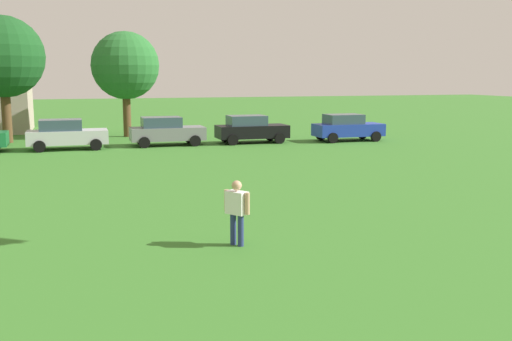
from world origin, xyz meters
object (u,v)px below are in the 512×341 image
tree_right (3,57)px  parked_car_black_3 (251,129)px  parked_car_silver_1 (66,134)px  tree_far_right (125,66)px  parked_car_gray_2 (166,131)px  parked_car_blue_4 (347,127)px  adult_bystander (237,207)px

tree_right → parked_car_black_3: bearing=-17.9°
tree_right → parked_car_silver_1: bearing=-53.7°
tree_right → tree_far_right: 7.51m
parked_car_black_3 → parked_car_silver_1: bearing=-179.5°
parked_car_silver_1 → parked_car_gray_2: bearing=3.0°
parked_car_black_3 → parked_car_blue_4: same height
parked_car_black_3 → parked_car_blue_4: (6.09, -0.73, 0.00)m
parked_car_black_3 → parked_car_gray_2: bearing=177.8°
parked_car_silver_1 → parked_car_black_3: same height
adult_bystander → parked_car_black_3: size_ratio=0.37×
parked_car_gray_2 → tree_right: 10.91m
parked_car_black_3 → tree_right: tree_right is taller
parked_car_black_3 → parked_car_blue_4: 6.14m
parked_car_gray_2 → parked_car_blue_4: 11.27m
adult_bystander → parked_car_silver_1: parked_car_silver_1 is taller
parked_car_silver_1 → parked_car_blue_4: same height
parked_car_silver_1 → tree_far_right: (3.90, 6.21, 3.84)m
adult_bystander → tree_right: 27.05m
parked_car_gray_2 → tree_right: size_ratio=0.56×
parked_car_blue_4 → parked_car_black_3: bearing=173.2°
parked_car_silver_1 → tree_far_right: 8.28m
parked_car_blue_4 → tree_far_right: tree_far_right is taller
adult_bystander → tree_right: bearing=-19.1°
parked_car_silver_1 → tree_far_right: bearing=57.8°
parked_car_silver_1 → parked_car_blue_4: bearing=-2.2°
tree_far_right → parked_car_blue_4: bearing=-27.9°
parked_car_silver_1 → tree_right: 7.22m
adult_bystander → tree_far_right: bearing=-35.1°
parked_car_silver_1 → tree_far_right: tree_far_right is taller
parked_car_blue_4 → tree_far_right: (-12.91, 6.84, 3.84)m
parked_car_gray_2 → parked_car_black_3: 5.14m
tree_far_right → parked_car_silver_1: bearing=-122.2°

